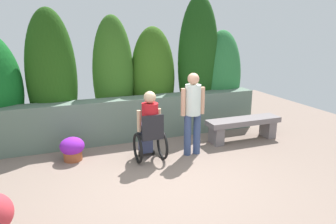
{
  "coord_description": "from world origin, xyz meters",
  "views": [
    {
      "loc": [
        -1.62,
        -4.34,
        2.42
      ],
      "look_at": [
        0.42,
        1.08,
        0.85
      ],
      "focal_mm": 33.51,
      "sensor_mm": 36.0,
      "label": 1
    }
  ],
  "objects_px": {
    "person_in_wheelchair": "(149,128)",
    "flower_pot_terracotta_by_wall": "(72,148)",
    "stone_bench": "(243,125)",
    "person_standing_companion": "(193,109)"
  },
  "relations": [
    {
      "from": "person_standing_companion",
      "to": "flower_pot_terracotta_by_wall",
      "type": "height_order",
      "value": "person_standing_companion"
    },
    {
      "from": "stone_bench",
      "to": "person_in_wheelchair",
      "type": "relative_size",
      "value": 1.27
    },
    {
      "from": "stone_bench",
      "to": "flower_pot_terracotta_by_wall",
      "type": "xyz_separation_m",
      "value": [
        -3.61,
        0.2,
        -0.11
      ]
    },
    {
      "from": "stone_bench",
      "to": "person_standing_companion",
      "type": "height_order",
      "value": "person_standing_companion"
    },
    {
      "from": "stone_bench",
      "to": "person_standing_companion",
      "type": "bearing_deg",
      "value": -169.6
    },
    {
      "from": "person_in_wheelchair",
      "to": "flower_pot_terracotta_by_wall",
      "type": "distance_m",
      "value": 1.5
    },
    {
      "from": "stone_bench",
      "to": "flower_pot_terracotta_by_wall",
      "type": "distance_m",
      "value": 3.61
    },
    {
      "from": "flower_pot_terracotta_by_wall",
      "to": "person_in_wheelchair",
      "type": "bearing_deg",
      "value": -20.18
    },
    {
      "from": "stone_bench",
      "to": "person_in_wheelchair",
      "type": "bearing_deg",
      "value": -175.0
    },
    {
      "from": "person_in_wheelchair",
      "to": "stone_bench",
      "type": "bearing_deg",
      "value": 0.93
    }
  ]
}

